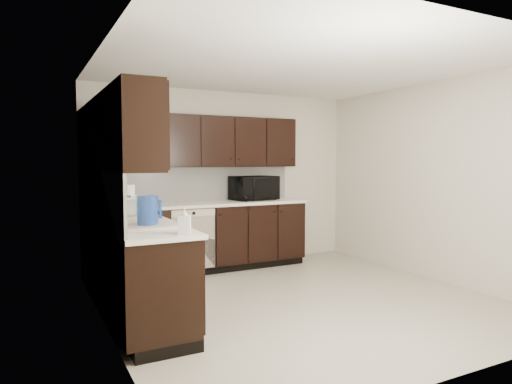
% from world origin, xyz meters
% --- Properties ---
extents(floor, '(4.00, 4.00, 0.00)m').
position_xyz_m(floor, '(0.00, 0.00, 0.00)').
color(floor, '#AEA590').
rests_on(floor, ground).
extents(ceiling, '(4.00, 4.00, 0.00)m').
position_xyz_m(ceiling, '(0.00, 0.00, 2.50)').
color(ceiling, white).
rests_on(ceiling, wall_back).
extents(wall_back, '(4.00, 0.02, 2.50)m').
position_xyz_m(wall_back, '(0.00, 2.00, 1.25)').
color(wall_back, beige).
rests_on(wall_back, floor).
extents(wall_left, '(0.02, 4.00, 2.50)m').
position_xyz_m(wall_left, '(-2.00, 0.00, 1.25)').
color(wall_left, beige).
rests_on(wall_left, floor).
extents(wall_right, '(0.02, 4.00, 2.50)m').
position_xyz_m(wall_right, '(2.00, 0.00, 1.25)').
color(wall_right, beige).
rests_on(wall_right, floor).
extents(wall_front, '(4.00, 0.02, 2.50)m').
position_xyz_m(wall_front, '(0.00, -2.00, 1.25)').
color(wall_front, beige).
rests_on(wall_front, floor).
extents(lower_cabinets, '(3.00, 2.80, 0.90)m').
position_xyz_m(lower_cabinets, '(-1.01, 1.11, 0.41)').
color(lower_cabinets, black).
rests_on(lower_cabinets, floor).
extents(countertop, '(3.03, 2.83, 0.04)m').
position_xyz_m(countertop, '(-1.01, 1.11, 0.92)').
color(countertop, '#EEE4D0').
rests_on(countertop, lower_cabinets).
extents(backsplash, '(3.00, 2.80, 0.48)m').
position_xyz_m(backsplash, '(-1.22, 1.32, 1.18)').
color(backsplash, white).
rests_on(backsplash, countertop).
extents(upper_cabinets, '(3.00, 2.80, 0.70)m').
position_xyz_m(upper_cabinets, '(-1.10, 1.20, 1.77)').
color(upper_cabinets, black).
rests_on(upper_cabinets, wall_back).
extents(dishwasher, '(0.58, 0.04, 0.78)m').
position_xyz_m(dishwasher, '(-0.70, 1.41, 0.55)').
color(dishwasher, beige).
rests_on(dishwasher, lower_cabinets).
extents(sink, '(0.54, 0.82, 0.42)m').
position_xyz_m(sink, '(-1.68, -0.01, 0.88)').
color(sink, beige).
rests_on(sink, countertop).
extents(microwave, '(0.67, 0.50, 0.34)m').
position_xyz_m(microwave, '(0.34, 1.74, 1.11)').
color(microwave, black).
rests_on(microwave, countertop).
extents(soap_bottle_a, '(0.13, 0.13, 0.21)m').
position_xyz_m(soap_bottle_a, '(-1.52, -0.70, 1.05)').
color(soap_bottle_a, gray).
rests_on(soap_bottle_a, countertop).
extents(soap_bottle_b, '(0.13, 0.13, 0.26)m').
position_xyz_m(soap_bottle_b, '(-1.77, 1.04, 1.07)').
color(soap_bottle_b, gray).
rests_on(soap_bottle_b, countertop).
extents(toaster_oven, '(0.40, 0.32, 0.23)m').
position_xyz_m(toaster_oven, '(-1.61, 1.70, 1.06)').
color(toaster_oven, '#ABABAD').
rests_on(toaster_oven, countertop).
extents(storage_bin, '(0.56, 0.47, 0.19)m').
position_xyz_m(storage_bin, '(-1.68, 0.71, 1.03)').
color(storage_bin, silver).
rests_on(storage_bin, countertop).
extents(blue_pitcher, '(0.24, 0.24, 0.27)m').
position_xyz_m(blue_pitcher, '(-1.68, -0.21, 1.07)').
color(blue_pitcher, '#103998').
rests_on(blue_pitcher, countertop).
extents(teal_tumbler, '(0.10, 0.10, 0.19)m').
position_xyz_m(teal_tumbler, '(-1.48, 1.14, 1.03)').
color(teal_tumbler, '#0C8676').
rests_on(teal_tumbler, countertop).
extents(paper_towel_roll, '(0.17, 0.17, 0.31)m').
position_xyz_m(paper_towel_roll, '(-1.64, 0.80, 1.10)').
color(paper_towel_roll, white).
rests_on(paper_towel_roll, countertop).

